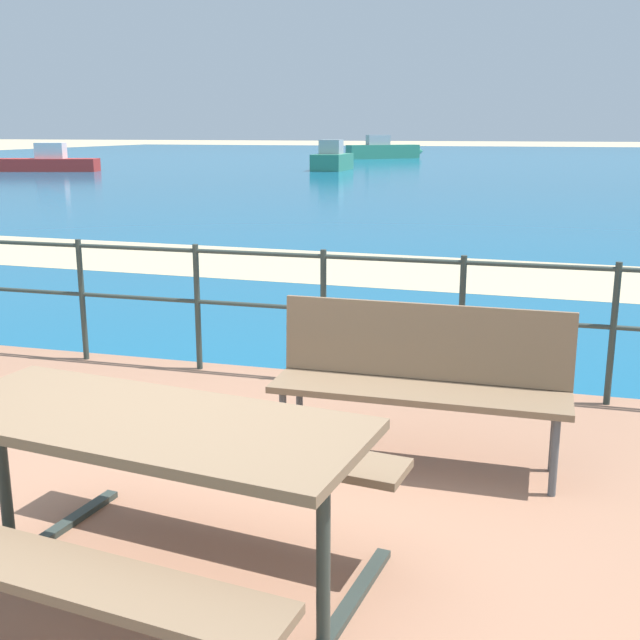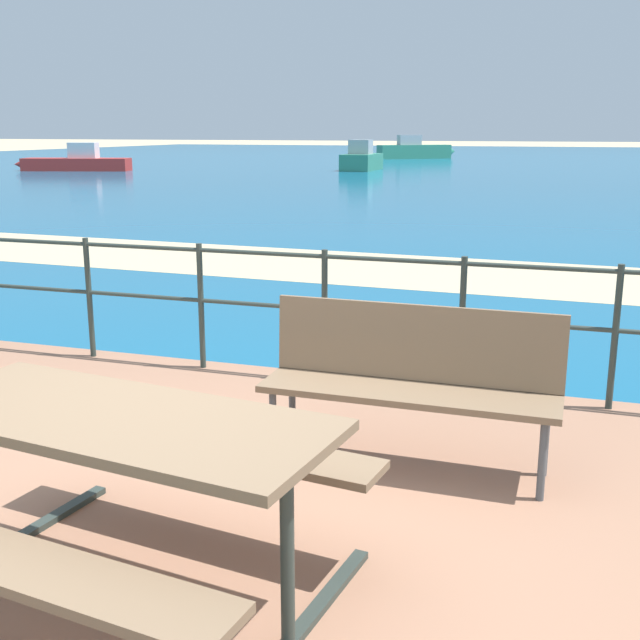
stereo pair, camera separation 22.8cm
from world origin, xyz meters
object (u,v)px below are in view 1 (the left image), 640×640
Objects in this scene: picnic_table at (146,464)px; boat_far at (333,160)px; boat_mid at (385,150)px; boat_near at (43,163)px; park_bench at (421,371)px.

boat_far reaches higher than picnic_table.
boat_mid reaches higher than picnic_table.
boat_mid is (-8.27, 47.48, -0.13)m from picnic_table.
boat_mid is at bearing -136.60° from boat_near.
boat_mid is at bearing 107.40° from picnic_table.
boat_far is at bearing -126.42° from boat_mid.
park_bench is 0.34× the size of boat_mid.
boat_far reaches higher than park_bench.
picnic_table is 0.35× the size of boat_near.
boat_near is at bearing -159.32° from boat_mid.
park_bench is 0.46× the size of boat_far.
picnic_table is 1.16× the size of park_bench.
boat_far is at bearing 110.99° from picnic_table.
picnic_table is 0.39× the size of boat_mid.
park_bench is at bearing 112.60° from boat_near.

